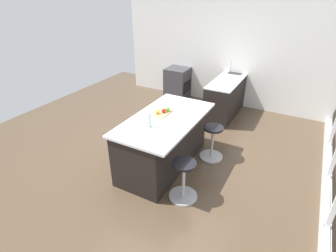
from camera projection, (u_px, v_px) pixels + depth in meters
The scene contains 12 objects.
ground_plane at pixel (163, 156), 5.10m from camera, with size 8.10×8.10×0.00m, color brown.
interior_partition_left at pixel (223, 50), 6.84m from camera, with size 0.12×5.51×2.83m.
sink_cabinet at pixel (231, 92), 6.84m from camera, with size 2.37×0.60×1.17m.
oven_range at pixel (178, 83), 7.50m from camera, with size 0.60×0.61×0.86m.
kitchen_island at pixel (163, 141), 4.66m from camera, with size 1.94×1.04×0.95m.
stool_by_window at pixel (212, 143), 4.92m from camera, with size 0.44×0.44×0.65m.
stool_middle at pixel (184, 181), 3.98m from camera, with size 0.44×0.44×0.65m.
cutting_board at pixel (162, 113), 4.56m from camera, with size 0.36×0.24×0.02m, color tan.
apple_green at pixel (168, 109), 4.58m from camera, with size 0.08×0.08×0.08m, color #609E2D.
apple_red at pixel (164, 111), 4.53m from camera, with size 0.08×0.08×0.08m, color red.
apple_yellow at pixel (157, 112), 4.50m from camera, with size 0.08×0.08×0.08m, color gold.
water_bottle at pixel (149, 120), 4.09m from camera, with size 0.06×0.06×0.31m.
Camera 1 is at (3.66, 2.10, 2.92)m, focal length 28.40 mm.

